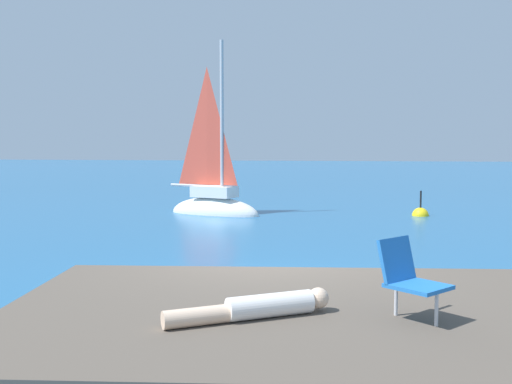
{
  "coord_description": "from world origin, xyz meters",
  "views": [
    {
      "loc": [
        1.24,
        -8.91,
        2.38
      ],
      "look_at": [
        -1.55,
        8.51,
        0.97
      ],
      "focal_mm": 41.18,
      "sensor_mm": 36.0,
      "label": 1
    }
  ],
  "objects_px": {
    "sailboat_near": "(214,204)",
    "person_sunbather": "(258,307)",
    "marker_buoy": "(420,216)",
    "beach_chair": "(408,275)"
  },
  "relations": [
    {
      "from": "sailboat_near",
      "to": "person_sunbather",
      "type": "height_order",
      "value": "sailboat_near"
    },
    {
      "from": "beach_chair",
      "to": "marker_buoy",
      "type": "height_order",
      "value": "beach_chair"
    },
    {
      "from": "sailboat_near",
      "to": "marker_buoy",
      "type": "bearing_deg",
      "value": 23.24
    },
    {
      "from": "sailboat_near",
      "to": "marker_buoy",
      "type": "height_order",
      "value": "sailboat_near"
    },
    {
      "from": "beach_chair",
      "to": "sailboat_near",
      "type": "bearing_deg",
      "value": 151.38
    },
    {
      "from": "sailboat_near",
      "to": "beach_chair",
      "type": "height_order",
      "value": "sailboat_near"
    },
    {
      "from": "person_sunbather",
      "to": "beach_chair",
      "type": "height_order",
      "value": "beach_chair"
    },
    {
      "from": "sailboat_near",
      "to": "beach_chair",
      "type": "bearing_deg",
      "value": -50.56
    },
    {
      "from": "beach_chair",
      "to": "marker_buoy",
      "type": "distance_m",
      "value": 14.5
    },
    {
      "from": "person_sunbather",
      "to": "beach_chair",
      "type": "distance_m",
      "value": 1.53
    }
  ]
}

